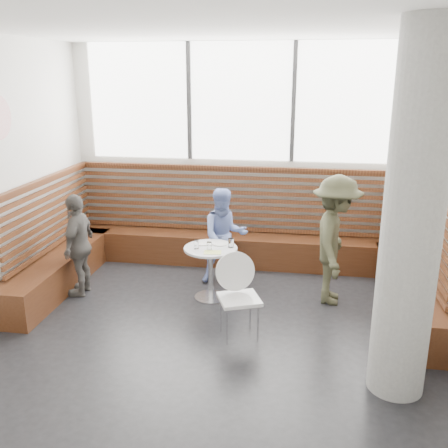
% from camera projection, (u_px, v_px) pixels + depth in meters
% --- Properties ---
extents(room, '(5.00, 5.00, 3.20)m').
position_uv_depth(room, '(208.00, 195.00, 4.99)').
color(room, silver).
rests_on(room, ground).
extents(booth, '(5.00, 2.50, 1.44)m').
position_uv_depth(booth, '(233.00, 249.00, 7.01)').
color(booth, '#402010').
rests_on(booth, ground).
extents(concrete_column, '(0.50, 0.50, 3.20)m').
position_uv_depth(concrete_column, '(413.00, 220.00, 4.14)').
color(concrete_column, gray).
rests_on(concrete_column, ground).
extents(cafe_table, '(0.67, 0.67, 0.69)m').
position_uv_depth(cafe_table, '(211.00, 262.00, 6.27)').
color(cafe_table, silver).
rests_on(cafe_table, ground).
extents(cafe_chair, '(0.44, 0.43, 0.92)m').
position_uv_depth(cafe_chair, '(240.00, 289.00, 5.39)').
color(cafe_chair, white).
rests_on(cafe_chair, ground).
extents(adult_man, '(0.68, 1.09, 1.61)m').
position_uv_depth(adult_man, '(335.00, 240.00, 6.11)').
color(adult_man, '#3E3F2A').
rests_on(adult_man, ground).
extents(child_back, '(0.77, 0.69, 1.31)m').
position_uv_depth(child_back, '(224.00, 236.00, 6.75)').
color(child_back, '#7487C9').
rests_on(child_back, ground).
extents(child_left, '(0.36, 0.80, 1.33)m').
position_uv_depth(child_left, '(79.00, 245.00, 6.38)').
color(child_left, '#5A5652').
rests_on(child_left, ground).
extents(plate_near, '(0.21, 0.21, 0.01)m').
position_uv_depth(plate_near, '(203.00, 243.00, 6.36)').
color(plate_near, white).
rests_on(plate_near, cafe_table).
extents(plate_far, '(0.20, 0.20, 0.01)m').
position_uv_depth(plate_far, '(220.00, 244.00, 6.34)').
color(plate_far, white).
rests_on(plate_far, cafe_table).
extents(glass_left, '(0.06, 0.06, 0.10)m').
position_uv_depth(glass_left, '(196.00, 245.00, 6.16)').
color(glass_left, white).
rests_on(glass_left, cafe_table).
extents(glass_mid, '(0.06, 0.06, 0.10)m').
position_uv_depth(glass_mid, '(209.00, 246.00, 6.11)').
color(glass_mid, white).
rests_on(glass_mid, cafe_table).
extents(glass_right, '(0.07, 0.07, 0.11)m').
position_uv_depth(glass_right, '(231.00, 243.00, 6.21)').
color(glass_right, white).
rests_on(glass_right, cafe_table).
extents(menu_card, '(0.23, 0.17, 0.00)m').
position_uv_depth(menu_card, '(212.00, 252.00, 6.04)').
color(menu_card, '#A5C64C').
rests_on(menu_card, cafe_table).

